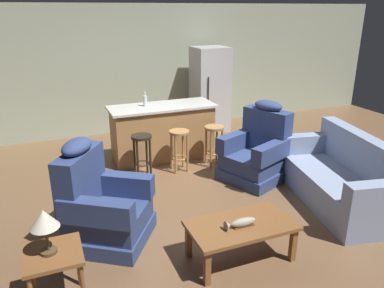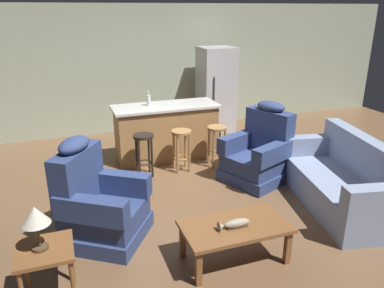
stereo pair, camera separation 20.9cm
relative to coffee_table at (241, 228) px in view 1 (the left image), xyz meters
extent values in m
plane|color=brown|center=(0.13, 1.67, -0.36)|extent=(12.00, 12.00, 0.00)
cube|color=#9EA88E|center=(0.13, 4.79, 0.94)|extent=(12.00, 0.05, 2.60)
cube|color=brown|center=(0.00, 0.00, 0.04)|extent=(1.10, 0.60, 0.04)
cube|color=brown|center=(-0.49, -0.24, -0.17)|extent=(0.06, 0.06, 0.38)
cube|color=brown|center=(0.49, -0.24, -0.17)|extent=(0.06, 0.06, 0.38)
cube|color=brown|center=(-0.49, 0.24, -0.17)|extent=(0.06, 0.06, 0.38)
cube|color=brown|center=(0.49, 0.24, -0.17)|extent=(0.06, 0.06, 0.38)
cube|color=#4C3823|center=(0.00, -0.05, 0.06)|extent=(0.22, 0.07, 0.01)
ellipsoid|color=#9E937F|center=(0.00, -0.05, 0.10)|extent=(0.28, 0.09, 0.09)
cone|color=#9E937F|center=(-0.17, -0.05, 0.10)|extent=(0.06, 0.10, 0.10)
cube|color=#8493B2|center=(1.79, 0.58, -0.26)|extent=(1.21, 2.03, 0.20)
cube|color=#8493B2|center=(1.79, 0.58, -0.05)|extent=(1.21, 2.03, 0.22)
cube|color=#8493B2|center=(2.10, 0.51, 0.32)|extent=(0.58, 1.90, 0.52)
cube|color=#8493B2|center=(1.62, -0.25, 0.20)|extent=(0.86, 0.37, 0.28)
cube|color=#8493B2|center=(1.96, 1.41, 0.20)|extent=(0.86, 0.37, 0.28)
cube|color=navy|center=(-1.21, 0.85, -0.27)|extent=(1.16, 1.16, 0.18)
cube|color=navy|center=(-1.21, 0.85, -0.06)|extent=(1.08, 1.07, 0.24)
cube|color=navy|center=(-1.46, 1.02, 0.38)|extent=(0.62, 0.76, 0.64)
ellipsoid|color=navy|center=(-1.46, 1.02, 0.76)|extent=(0.48, 0.53, 0.16)
cube|color=navy|center=(-1.01, 1.11, 0.19)|extent=(0.76, 0.59, 0.26)
cube|color=navy|center=(-1.37, 0.56, 0.19)|extent=(0.76, 0.59, 0.26)
cube|color=navy|center=(1.14, 1.65, -0.27)|extent=(1.10, 1.10, 0.18)
cube|color=navy|center=(1.14, 1.65, -0.06)|extent=(1.03, 1.01, 0.24)
cube|color=navy|center=(1.41, 1.76, 0.38)|extent=(0.52, 0.79, 0.64)
ellipsoid|color=navy|center=(1.41, 1.76, 0.76)|extent=(0.42, 0.53, 0.16)
cube|color=navy|center=(1.25, 1.33, 0.19)|extent=(0.80, 0.48, 0.26)
cube|color=navy|center=(0.99, 1.94, 0.19)|extent=(0.80, 0.48, 0.26)
cube|color=brown|center=(-1.82, 0.01, 0.18)|extent=(0.48, 0.48, 0.04)
cylinder|color=brown|center=(-2.02, 0.21, -0.10)|extent=(0.04, 0.04, 0.52)
cylinder|color=brown|center=(-1.62, 0.21, -0.10)|extent=(0.04, 0.04, 0.52)
cylinder|color=#4C3823|center=(-1.85, 0.02, 0.21)|extent=(0.14, 0.14, 0.03)
cylinder|color=#4C3823|center=(-1.85, 0.02, 0.34)|extent=(0.02, 0.02, 0.22)
cone|color=beige|center=(-1.85, 0.02, 0.53)|extent=(0.24, 0.24, 0.16)
cube|color=#9E7042|center=(0.13, 3.02, 0.09)|extent=(1.71, 0.63, 0.91)
cube|color=silver|center=(0.13, 3.02, 0.57)|extent=(1.80, 0.70, 0.04)
cylinder|color=black|center=(-0.41, 2.39, 0.30)|extent=(0.32, 0.32, 0.04)
torus|color=black|center=(-0.41, 2.39, -0.14)|extent=(0.23, 0.23, 0.02)
cylinder|color=black|center=(-0.51, 2.29, -0.04)|extent=(0.04, 0.04, 0.64)
cylinder|color=black|center=(-0.31, 2.29, -0.04)|extent=(0.04, 0.04, 0.64)
cylinder|color=black|center=(-0.51, 2.49, -0.04)|extent=(0.04, 0.04, 0.64)
cylinder|color=black|center=(-0.31, 2.49, -0.04)|extent=(0.04, 0.04, 0.64)
cylinder|color=#A87A47|center=(0.20, 2.39, 0.30)|extent=(0.32, 0.32, 0.04)
torus|color=#A87A47|center=(0.20, 2.39, -0.14)|extent=(0.23, 0.23, 0.02)
cylinder|color=#A87A47|center=(0.10, 2.29, -0.04)|extent=(0.04, 0.04, 0.64)
cylinder|color=#A87A47|center=(0.30, 2.29, -0.04)|extent=(0.04, 0.04, 0.64)
cylinder|color=#A87A47|center=(0.10, 2.49, -0.04)|extent=(0.04, 0.04, 0.64)
cylinder|color=#A87A47|center=(0.30, 2.49, -0.04)|extent=(0.04, 0.04, 0.64)
cylinder|color=#A87A47|center=(0.82, 2.39, 0.30)|extent=(0.32, 0.32, 0.04)
torus|color=#A87A47|center=(0.82, 2.39, -0.14)|extent=(0.23, 0.23, 0.02)
cylinder|color=#A87A47|center=(0.72, 2.29, -0.04)|extent=(0.04, 0.04, 0.64)
cylinder|color=#A87A47|center=(0.92, 2.29, -0.04)|extent=(0.04, 0.04, 0.64)
cylinder|color=#A87A47|center=(0.72, 2.49, -0.04)|extent=(0.04, 0.04, 0.64)
cylinder|color=#A87A47|center=(0.92, 2.49, -0.04)|extent=(0.04, 0.04, 0.64)
cube|color=#B7B7BC|center=(1.57, 4.22, 0.52)|extent=(0.70, 0.66, 1.76)
cylinder|color=#333338|center=(1.38, 3.87, 0.60)|extent=(0.02, 0.02, 0.50)
cylinder|color=silver|center=(-0.15, 3.08, 0.68)|extent=(0.06, 0.06, 0.18)
cylinder|color=silver|center=(-0.15, 3.08, 0.80)|extent=(0.02, 0.02, 0.08)
camera|label=1|loc=(-1.72, -2.90, 2.14)|focal=35.00mm
camera|label=2|loc=(-1.53, -2.97, 2.14)|focal=35.00mm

